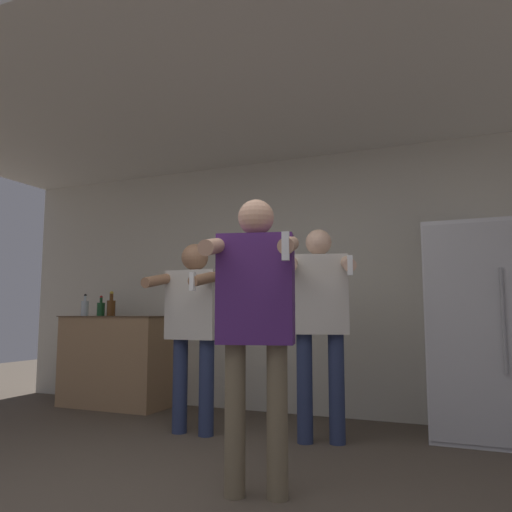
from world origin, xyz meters
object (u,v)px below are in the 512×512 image
(bottle_clear_vodka, at_px, (101,308))
(person_man_side, at_px, (193,317))
(bottle_red_label, at_px, (85,308))
(bottle_green_wine, at_px, (111,307))
(person_spectator_back, at_px, (320,311))
(refrigerator, at_px, (471,330))
(person_woman_foreground, at_px, (256,311))

(bottle_clear_vodka, relative_size, person_man_side, 0.14)
(bottle_red_label, relative_size, bottle_green_wine, 0.90)
(person_man_side, height_order, person_spectator_back, person_spectator_back)
(refrigerator, height_order, bottle_clear_vodka, refrigerator)
(bottle_red_label, height_order, person_man_side, person_man_side)
(bottle_clear_vodka, bearing_deg, person_man_side, -25.08)
(bottle_red_label, xyz_separation_m, bottle_green_wine, (0.36, 0.00, 0.01))
(refrigerator, distance_m, bottle_green_wine, 3.56)
(bottle_green_wine, relative_size, person_man_side, 0.17)
(refrigerator, relative_size, person_man_side, 1.08)
(bottle_red_label, height_order, person_woman_foreground, person_woman_foreground)
(bottle_green_wine, bearing_deg, refrigerator, 0.19)
(bottle_red_label, bearing_deg, person_woman_foreground, -32.90)
(bottle_clear_vodka, bearing_deg, refrigerator, 0.18)
(person_spectator_back, bearing_deg, refrigerator, 30.17)
(bottle_red_label, distance_m, bottle_green_wine, 0.36)
(refrigerator, relative_size, bottle_green_wine, 6.31)
(bottle_clear_vodka, relative_size, person_spectator_back, 0.14)
(bottle_clear_vodka, height_order, person_woman_foreground, person_woman_foreground)
(person_man_side, bearing_deg, person_spectator_back, 6.89)
(bottle_red_label, height_order, person_spectator_back, person_spectator_back)
(bottle_clear_vodka, relative_size, bottle_green_wine, 0.83)
(person_woman_foreground, height_order, person_man_side, person_woman_foreground)
(bottle_clear_vodka, xyz_separation_m, person_spectator_back, (2.62, -0.61, -0.03))
(person_man_side, bearing_deg, refrigerator, 19.52)
(bottle_red_label, relative_size, bottle_clear_vodka, 1.09)
(refrigerator, xyz_separation_m, person_spectator_back, (-1.07, -0.62, 0.15))
(bottle_red_label, distance_m, person_spectator_back, 2.90)
(person_spectator_back, bearing_deg, bottle_red_label, 167.83)
(refrigerator, bearing_deg, person_spectator_back, -149.83)
(bottle_red_label, distance_m, person_man_side, 1.95)
(bottle_green_wine, distance_m, person_spectator_back, 2.56)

